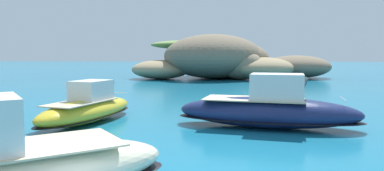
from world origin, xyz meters
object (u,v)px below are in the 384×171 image
object	(u,v)px
motorboat_navy	(268,110)
islet_large	(214,58)
islet_small	(272,67)
motorboat_yellow	(88,108)

from	to	relation	value
motorboat_navy	islet_large	bearing A→B (deg)	94.25
islet_small	motorboat_yellow	bearing A→B (deg)	-113.56
islet_large	motorboat_navy	size ratio (longest dim) A/B	2.69
motorboat_navy	motorboat_yellow	bearing A→B (deg)	175.68
islet_large	islet_small	distance (m)	10.60
islet_large	motorboat_navy	bearing A→B (deg)	-85.75
motorboat_yellow	islet_small	bearing A→B (deg)	66.44
islet_large	motorboat_yellow	distance (m)	44.24
islet_small	motorboat_navy	world-z (taller)	islet_small
islet_small	motorboat_yellow	distance (m)	44.68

